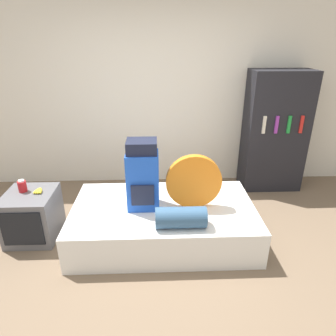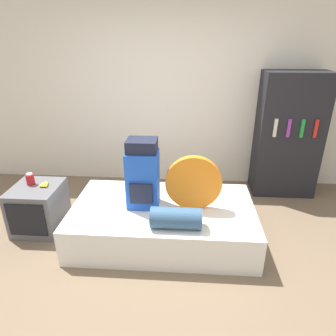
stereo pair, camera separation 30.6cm
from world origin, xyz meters
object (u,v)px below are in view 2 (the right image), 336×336
Objects in this scene: television at (39,208)px; canister at (30,179)px; backpack at (143,175)px; bookshelf at (288,136)px; tent_bag at (193,183)px; sleeping_roll at (176,218)px.

television is 0.35m from canister.
television is at bearing 177.02° from backpack.
backpack is 1.33m from television.
bookshelf is at bearing 20.35° from television.
tent_bag is 1.21× the size of sleeping_roll.
backpack is 1.53× the size of sleeping_roll.
sleeping_roll is (0.37, -0.40, -0.26)m from backpack.
tent_bag is 4.31× the size of canister.
television is 0.34× the size of bookshelf.
television is (-1.61, 0.46, -0.23)m from sleeping_roll.
sleeping_roll is (-0.16, -0.38, -0.19)m from tent_bag.
tent_bag is (0.53, -0.02, -0.07)m from backpack.
television is at bearing -42.24° from canister.
canister is (-0.07, 0.07, 0.33)m from television.
sleeping_roll is 3.57× the size of canister.
canister is (-1.31, 0.13, -0.16)m from backpack.
tent_bag is 1.03× the size of television.
canister reaches higher than sleeping_roll.
tent_bag is 1.78m from bookshelf.
sleeping_roll is 0.85× the size of television.
canister is 0.08× the size of bookshelf.
television is (-1.24, 0.06, -0.49)m from backpack.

